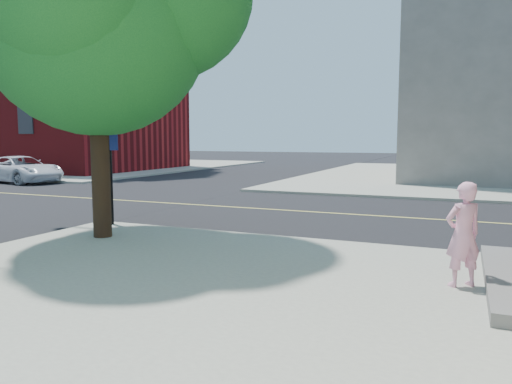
% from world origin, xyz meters
% --- Properties ---
extents(ground, '(140.00, 140.00, 0.00)m').
position_xyz_m(ground, '(0.00, 0.00, 0.00)').
color(ground, black).
rests_on(ground, ground).
extents(road_ew, '(140.00, 9.00, 0.01)m').
position_xyz_m(road_ew, '(0.00, 4.50, 0.01)').
color(road_ew, black).
rests_on(road_ew, ground).
extents(sidewalk_nw, '(26.00, 25.00, 0.12)m').
position_xyz_m(sidewalk_nw, '(-23.00, 21.50, 0.06)').
color(sidewalk_nw, '#979888').
rests_on(sidewalk_nw, ground).
extents(church, '(15.20, 12.00, 14.40)m').
position_xyz_m(church, '(-20.00, 18.00, 7.18)').
color(church, maroon).
rests_on(church, sidewalk_nw).
extents(man_on_phone, '(0.69, 0.65, 1.59)m').
position_xyz_m(man_on_phone, '(8.06, -2.56, 0.92)').
color(man_on_phone, '#F39FBF').
rests_on(man_on_phone, sidewalk_se).
extents(signal_pole, '(3.92, 0.45, 4.43)m').
position_xyz_m(signal_pole, '(-2.56, -0.30, 3.74)').
color(signal_pole, black).
rests_on(signal_pole, sidewalk_se).
extents(car_a, '(5.39, 3.05, 1.42)m').
position_xyz_m(car_a, '(-13.68, 8.50, 0.71)').
color(car_a, silver).
rests_on(car_a, ground).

